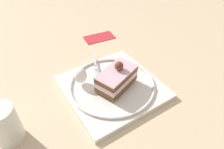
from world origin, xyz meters
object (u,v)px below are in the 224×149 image
Objects in this scene: cake_slice at (117,78)px; folded_napkin at (99,37)px; whipped_cream_dollop at (80,75)px; fork at (95,63)px; drink_glass_near at (6,126)px; dessert_plate at (112,86)px.

cake_slice is 1.07× the size of folded_napkin.
whipped_cream_dollop is at bearing 132.24° from cake_slice.
drink_glass_near is at bearing -165.76° from fork.
dessert_plate is 0.10m from fork.
dessert_plate is 6.26× the size of whipped_cream_dollop.
dessert_plate is 0.04m from cake_slice.
whipped_cream_dollop is (-0.06, 0.06, 0.03)m from dessert_plate.
cake_slice reaches higher than whipped_cream_dollop.
whipped_cream_dollop is 0.26m from folded_napkin.
dessert_plate is 2.46× the size of folded_napkin.
folded_napkin is (0.13, 0.23, -0.01)m from dessert_plate.
folded_napkin is at bearing 27.72° from drink_glass_near.
cake_slice reaches higher than dessert_plate.
drink_glass_near is at bearing 174.34° from dessert_plate.
whipped_cream_dollop is 0.38× the size of fork.
fork is 1.02× the size of folded_napkin.
dessert_plate is 2.41× the size of fork.
whipped_cream_dollop is at bearing -138.10° from folded_napkin.
drink_glass_near is 0.84× the size of folded_napkin.
dessert_plate is 0.09m from whipped_cream_dollop.
fork is at bearing 84.24° from cake_slice.
dessert_plate is at bearing -99.78° from fork.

